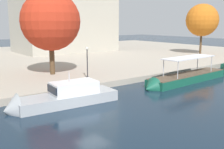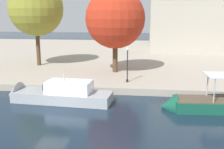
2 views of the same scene
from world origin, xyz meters
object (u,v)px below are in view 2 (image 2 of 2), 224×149
Objects in this scene: motor_yacht_2 at (56,95)px; tree_3 at (34,8)px; tree_2 at (115,17)px; lamp_post at (127,63)px.

tree_3 reaches higher than motor_yacht_2.
tree_3 reaches higher than tree_2.
motor_yacht_2 is 8.93m from lamp_post.
tree_2 is (-2.09, 5.50, 4.96)m from lamp_post.
tree_3 is (-12.09, 3.36, 1.26)m from tree_2.
lamp_post is 17.84m from tree_3.
tree_2 is at bearing -15.52° from tree_3.
lamp_post is at bearing -134.95° from motor_yacht_2.
tree_3 is at bearing -58.11° from motor_yacht_2.
motor_yacht_2 is 14.04m from tree_2.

